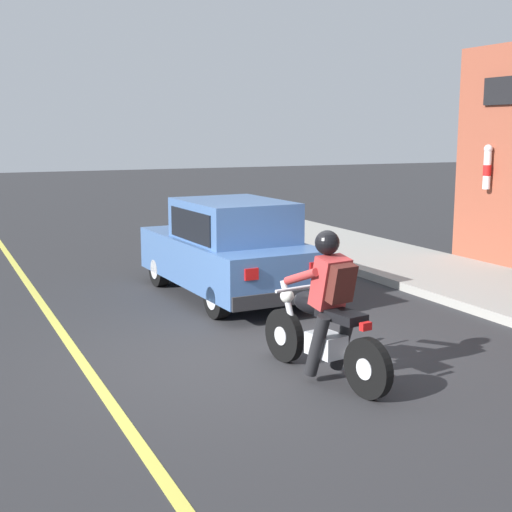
{
  "coord_description": "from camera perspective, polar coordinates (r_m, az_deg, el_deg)",
  "views": [
    {
      "loc": [
        -3.29,
        -7.38,
        2.65
      ],
      "look_at": [
        0.73,
        1.3,
        0.95
      ],
      "focal_mm": 50.0,
      "sensor_mm": 36.0,
      "label": 1
    }
  ],
  "objects": [
    {
      "name": "lane_stripe",
      "position": [
        10.82,
        -16.22,
        -4.5
      ],
      "size": [
        0.12,
        19.8,
        0.01
      ],
      "primitive_type": "cube",
      "color": "#D1C64C",
      "rests_on": "ground"
    },
    {
      "name": "sidewalk_curb",
      "position": [
        13.58,
        13.78,
        -1.17
      ],
      "size": [
        2.6,
        22.0,
        0.14
      ],
      "primitive_type": "cube",
      "color": "#9E9B93",
      "rests_on": "ground"
    },
    {
      "name": "motorcycle_with_rider",
      "position": [
        7.63,
        5.53,
        -4.95
      ],
      "size": [
        0.67,
        2.01,
        1.62
      ],
      "color": "black",
      "rests_on": "ground"
    },
    {
      "name": "ground_plane",
      "position": [
        8.5,
        -0.8,
        -8.08
      ],
      "size": [
        80.0,
        80.0,
        0.0
      ],
      "primitive_type": "plane",
      "color": "#2B2B2D"
    },
    {
      "name": "car_hatchback",
      "position": [
        11.34,
        -2.21,
        0.5
      ],
      "size": [
        1.81,
        3.85,
        1.57
      ],
      "color": "black",
      "rests_on": "ground"
    }
  ]
}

